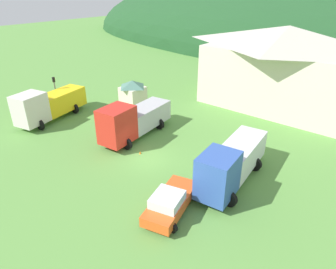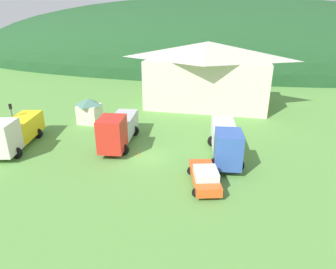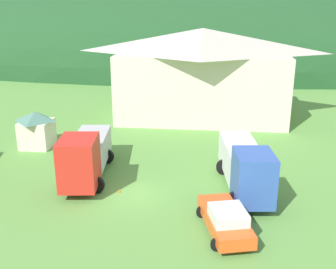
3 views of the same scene
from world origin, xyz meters
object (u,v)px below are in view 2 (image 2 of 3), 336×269
box_truck_blue (225,141)px  play_shed_cream (89,110)px  crane_truck_red (118,129)px  traffic_light_west (13,118)px  depot_building (207,74)px  traffic_cone_near_pickup (139,155)px  service_pickup_orange (205,176)px  flatbed_truck_yellow (14,132)px

box_truck_blue → play_shed_cream: bearing=-118.3°
crane_truck_red → traffic_light_west: (-11.50, -0.80, 0.63)m
box_truck_blue → traffic_light_west: traffic_light_west is taller
play_shed_cream → crane_truck_red: size_ratio=0.36×
depot_building → traffic_light_west: 25.85m
traffic_cone_near_pickup → depot_building: bearing=75.9°
service_pickup_orange → depot_building: bearing=170.4°
flatbed_truck_yellow → traffic_light_west: traffic_light_west is taller
crane_truck_red → box_truck_blue: 10.80m
service_pickup_orange → traffic_light_west: 21.60m
crane_truck_red → box_truck_blue: bearing=79.6°
traffic_light_west → traffic_cone_near_pickup: (14.18, -1.00, -2.46)m
depot_building → flatbed_truck_yellow: bearing=-131.2°
flatbed_truck_yellow → service_pickup_orange: 19.49m
depot_building → traffic_light_west: bearing=-137.1°
crane_truck_red → box_truck_blue: (10.78, -0.68, -0.04)m
crane_truck_red → service_pickup_orange: (9.42, -5.89, -1.01)m
service_pickup_orange → traffic_light_west: size_ratio=1.31×
depot_building → crane_truck_red: 18.51m
depot_building → flatbed_truck_yellow: 26.21m
play_shed_cream → crane_truck_red: 8.55m
flatbed_truck_yellow → traffic_light_west: bearing=-153.3°
crane_truck_red → traffic_cone_near_pickup: 3.71m
box_truck_blue → traffic_cone_near_pickup: 8.36m
flatbed_truck_yellow → service_pickup_orange: bearing=68.3°
flatbed_truck_yellow → traffic_light_west: (-1.70, 2.06, 0.64)m
traffic_cone_near_pickup → traffic_light_west: bearing=176.0°
traffic_cone_near_pickup → crane_truck_red: bearing=146.2°
flatbed_truck_yellow → box_truck_blue: (20.58, 2.18, -0.02)m
flatbed_truck_yellow → box_truck_blue: bearing=83.3°
depot_building → box_truck_blue: size_ratio=2.10×
flatbed_truck_yellow → crane_truck_red: 10.21m
play_shed_cream → service_pickup_orange: 19.56m
flatbed_truck_yellow → box_truck_blue: flatbed_truck_yellow is taller
crane_truck_red → play_shed_cream: bearing=-141.1°
depot_building → traffic_cone_near_pickup: size_ratio=35.30×
traffic_cone_near_pickup → play_shed_cream: bearing=138.6°
play_shed_cream → service_pickup_orange: (15.54, -11.86, -0.77)m
depot_building → crane_truck_red: bearing=-113.7°
play_shed_cream → flatbed_truck_yellow: size_ratio=0.36×
traffic_light_west → depot_building: bearing=42.9°
play_shed_cream → flatbed_truck_yellow: flatbed_truck_yellow is taller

